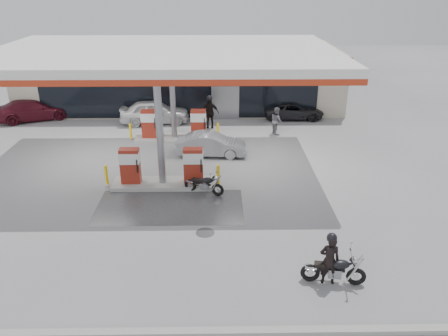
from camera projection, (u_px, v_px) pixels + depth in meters
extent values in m
plane|color=gray|center=(158.00, 207.00, 17.91)|extent=(90.00, 90.00, 0.00)
cube|color=#4C4C4F|center=(170.00, 207.00, 17.92)|extent=(6.00, 3.00, 0.00)
cylinder|color=#38383A|center=(205.00, 233.00, 16.11)|extent=(0.70, 0.70, 0.01)
cube|color=gray|center=(125.00, 333.00, 11.48)|extent=(28.00, 0.25, 0.15)
cube|color=beige|center=(183.00, 76.00, 31.74)|extent=(22.00, 8.00, 4.00)
cube|color=black|center=(179.00, 98.00, 28.30)|extent=(18.00, 0.10, 2.60)
cube|color=#AE2D15|center=(178.00, 66.00, 27.38)|extent=(22.00, 0.25, 1.00)
cube|color=navy|center=(289.00, 66.00, 27.44)|extent=(3.50, 0.12, 0.80)
cube|color=gray|center=(225.00, 103.00, 28.42)|extent=(1.80, 0.14, 2.20)
cube|color=silver|center=(164.00, 55.00, 20.34)|extent=(16.00, 10.00, 0.60)
cube|color=#AE2D15|center=(149.00, 83.00, 15.89)|extent=(16.00, 0.12, 0.24)
cube|color=#AE2D15|center=(174.00, 44.00, 24.94)|extent=(16.00, 0.12, 0.24)
cylinder|color=gray|center=(160.00, 131.00, 18.70)|extent=(0.32, 0.32, 5.00)
cylinder|color=gray|center=(173.00, 96.00, 24.18)|extent=(0.32, 0.32, 5.00)
cube|color=#9E9E99|center=(163.00, 184.00, 19.71)|extent=(4.50, 1.30, 0.18)
cube|color=maroon|center=(130.00, 166.00, 19.33)|extent=(0.85, 0.48, 1.60)
cube|color=maroon|center=(193.00, 165.00, 19.37)|extent=(0.85, 0.48, 1.60)
cube|color=silver|center=(129.00, 157.00, 19.17)|extent=(0.88, 0.52, 0.50)
cube|color=silver|center=(193.00, 157.00, 19.21)|extent=(0.88, 0.52, 0.50)
cylinder|color=yellow|center=(106.00, 175.00, 19.49)|extent=(0.14, 0.14, 0.90)
cylinder|color=yellow|center=(218.00, 174.00, 19.56)|extent=(0.14, 0.14, 0.90)
cube|color=#9E9E99|center=(175.00, 138.00, 25.19)|extent=(4.50, 1.30, 0.18)
cube|color=maroon|center=(149.00, 124.00, 24.81)|extent=(0.85, 0.48, 1.60)
cube|color=maroon|center=(198.00, 123.00, 24.85)|extent=(0.85, 0.48, 1.60)
cube|color=silver|center=(149.00, 117.00, 24.65)|extent=(0.88, 0.52, 0.50)
cube|color=silver|center=(198.00, 117.00, 24.69)|extent=(0.88, 0.52, 0.50)
cylinder|color=yellow|center=(131.00, 131.00, 24.98)|extent=(0.14, 0.14, 0.90)
cylinder|color=yellow|center=(218.00, 131.00, 25.05)|extent=(0.14, 0.14, 0.90)
torus|color=black|center=(356.00, 277.00, 13.29)|extent=(0.61, 0.23, 0.60)
torus|color=black|center=(310.00, 273.00, 13.45)|extent=(0.61, 0.23, 0.60)
cube|color=gray|center=(335.00, 273.00, 13.33)|extent=(0.43, 0.30, 0.30)
cube|color=black|center=(330.00, 270.00, 13.31)|extent=(0.91, 0.23, 0.08)
ellipsoid|color=black|center=(341.00, 264.00, 13.19)|extent=(0.60, 0.40, 0.28)
cube|color=black|center=(324.00, 265.00, 13.27)|extent=(0.58, 0.32, 0.10)
cylinder|color=silver|center=(352.00, 257.00, 13.03)|extent=(0.15, 0.76, 0.04)
sphere|color=silver|center=(356.00, 261.00, 13.06)|extent=(0.18, 0.18, 0.18)
cylinder|color=silver|center=(317.00, 271.00, 13.56)|extent=(0.90, 0.21, 0.08)
imported|color=black|center=(329.00, 260.00, 13.18)|extent=(0.63, 0.44, 1.67)
torus|color=black|center=(218.00, 190.00, 18.72)|extent=(0.57, 0.32, 0.56)
torus|color=black|center=(190.00, 185.00, 19.13)|extent=(0.57, 0.32, 0.56)
cube|color=gray|center=(205.00, 186.00, 18.88)|extent=(0.43, 0.34, 0.28)
cube|color=black|center=(202.00, 184.00, 18.89)|extent=(0.81, 0.39, 0.07)
ellipsoid|color=black|center=(208.00, 180.00, 18.72)|extent=(0.59, 0.47, 0.26)
cube|color=black|center=(198.00, 180.00, 18.89)|extent=(0.56, 0.39, 0.09)
cylinder|color=silver|center=(213.00, 175.00, 18.52)|extent=(0.29, 0.67, 0.03)
sphere|color=silver|center=(216.00, 178.00, 18.53)|extent=(0.17, 0.17, 0.17)
cylinder|color=silver|center=(196.00, 185.00, 19.18)|extent=(0.81, 0.37, 0.07)
imported|color=silver|center=(154.00, 112.00, 27.84)|extent=(4.51, 2.17, 1.48)
imported|color=slate|center=(277.00, 121.00, 25.90)|extent=(0.78, 0.91, 1.62)
imported|color=gray|center=(211.00, 145.00, 22.82)|extent=(3.73, 1.52, 1.20)
imported|color=#53121E|center=(34.00, 110.00, 28.48)|extent=(5.10, 3.60, 1.37)
imported|color=black|center=(294.00, 111.00, 28.78)|extent=(3.94, 1.86, 1.09)
imported|color=black|center=(210.00, 113.00, 26.88)|extent=(1.14, 0.49, 1.92)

